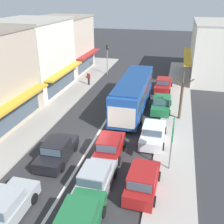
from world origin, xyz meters
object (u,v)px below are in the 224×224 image
(parked_sedan_kerb_second, at_px, (153,133))
(parked_sedan_kerb_rear, at_px, (163,85))
(sedan_behind_bus_mid, at_px, (57,151))
(traffic_light_downstreet, at_px, (107,54))
(sedan_adjacent_lane_trail, at_px, (5,208))
(parked_hatchback_kerb_front, at_px, (143,181))
(hatchback_queue_far_back, at_px, (110,146))
(pedestrian_with_handbag_near, at_px, (89,77))
(city_bus, at_px, (133,92))
(street_tree_right, at_px, (181,99))
(parked_sedan_kerb_third, at_px, (161,104))
(sedan_adjacent_lane_lead, at_px, (95,180))
(directional_road_sign, at_px, (173,134))

(parked_sedan_kerb_second, xyz_separation_m, parked_sedan_kerb_rear, (-0.08, 12.20, 0.00))
(sedan_behind_bus_mid, distance_m, traffic_light_downstreet, 21.27)
(sedan_behind_bus_mid, bearing_deg, sedan_adjacent_lane_trail, -93.11)
(parked_sedan_kerb_second, distance_m, traffic_light_downstreet, 18.92)
(parked_hatchback_kerb_front, xyz_separation_m, traffic_light_downstreet, (-8.26, 22.83, 2.15))
(parked_hatchback_kerb_front, bearing_deg, parked_sedan_kerb_second, 90.14)
(hatchback_queue_far_back, distance_m, pedestrian_with_handbag_near, 15.71)
(sedan_adjacent_lane_trail, xyz_separation_m, parked_sedan_kerb_second, (6.47, 9.68, 0.00))
(city_bus, xyz_separation_m, hatchback_queue_far_back, (-0.16, -8.43, -1.17))
(sedan_behind_bus_mid, relative_size, hatchback_queue_far_back, 1.13)
(street_tree_right, bearing_deg, parked_sedan_kerb_third, 136.07)
(hatchback_queue_far_back, height_order, street_tree_right, street_tree_right)
(sedan_adjacent_lane_trail, distance_m, hatchback_queue_far_back, 7.84)
(sedan_adjacent_lane_lead, bearing_deg, parked_sedan_kerb_second, 67.30)
(directional_road_sign, bearing_deg, city_bus, 113.73)
(sedan_behind_bus_mid, xyz_separation_m, parked_hatchback_kerb_front, (6.19, -1.77, 0.05))
(sedan_adjacent_lane_lead, xyz_separation_m, traffic_light_downstreet, (-5.55, 23.33, 2.19))
(sedan_behind_bus_mid, bearing_deg, hatchback_queue_far_back, 22.22)
(parked_sedan_kerb_third, bearing_deg, parked_hatchback_kerb_front, -90.68)
(city_bus, bearing_deg, parked_hatchback_kerb_front, -77.27)
(hatchback_queue_far_back, distance_m, street_tree_right, 8.68)
(city_bus, distance_m, parked_sedan_kerb_rear, 7.12)
(city_bus, distance_m, sedan_adjacent_lane_lead, 12.16)
(hatchback_queue_far_back, height_order, directional_road_sign, directional_road_sign)
(hatchback_queue_far_back, distance_m, parked_sedan_kerb_rear, 15.22)
(sedan_behind_bus_mid, xyz_separation_m, traffic_light_downstreet, (-2.07, 21.06, 2.19))
(sedan_adjacent_lane_lead, height_order, parked_sedan_kerb_rear, same)
(hatchback_queue_far_back, xyz_separation_m, parked_sedan_kerb_rear, (2.69, 14.98, -0.05))
(sedan_behind_bus_mid, bearing_deg, parked_hatchback_kerb_front, -15.97)
(city_bus, relative_size, sedan_adjacent_lane_lead, 2.59)
(city_bus, distance_m, parked_sedan_kerb_third, 3.06)
(sedan_adjacent_lane_trail, bearing_deg, parked_sedan_kerb_rear, 73.70)
(parked_hatchback_kerb_front, height_order, parked_sedan_kerb_third, parked_hatchback_kerb_front)
(parked_hatchback_kerb_front, height_order, traffic_light_downstreet, traffic_light_downstreet)
(pedestrian_with_handbag_near, bearing_deg, sedan_adjacent_lane_trail, -82.64)
(parked_hatchback_kerb_front, xyz_separation_m, street_tree_right, (1.93, 10.35, 1.27))
(hatchback_queue_far_back, bearing_deg, parked_sedan_kerb_rear, 79.80)
(sedan_adjacent_lane_lead, bearing_deg, street_tree_right, 66.87)
(parked_hatchback_kerb_front, relative_size, parked_sedan_kerb_third, 0.89)
(sedan_adjacent_lane_trail, distance_m, parked_sedan_kerb_second, 11.65)
(sedan_adjacent_lane_trail, height_order, parked_hatchback_kerb_front, parked_hatchback_kerb_front)
(city_bus, height_order, directional_road_sign, directional_road_sign)
(city_bus, height_order, traffic_light_downstreet, traffic_light_downstreet)
(parked_sedan_kerb_third, distance_m, parked_sedan_kerb_rear, 6.08)
(pedestrian_with_handbag_near, bearing_deg, parked_sedan_kerb_third, -30.05)
(hatchback_queue_far_back, relative_size, parked_hatchback_kerb_front, 1.01)
(city_bus, bearing_deg, parked_sedan_kerb_second, -65.27)
(city_bus, relative_size, parked_sedan_kerb_second, 2.58)
(sedan_behind_bus_mid, distance_m, sedan_adjacent_lane_lead, 4.16)
(sedan_adjacent_lane_lead, xyz_separation_m, parked_hatchback_kerb_front, (2.71, 0.50, 0.05))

